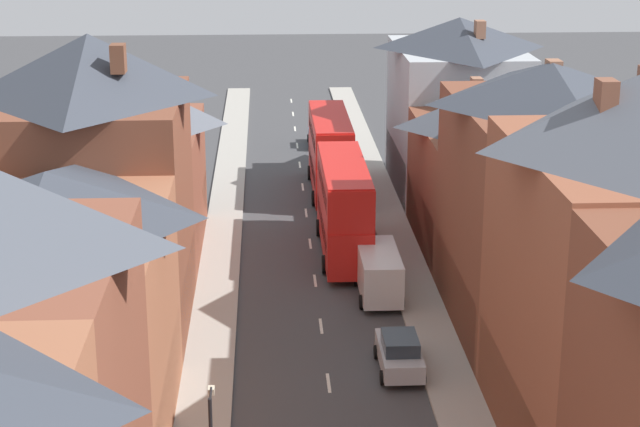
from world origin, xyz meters
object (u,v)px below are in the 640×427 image
at_px(car_parked_left_a, 320,136).
at_px(delivery_van, 379,272).
at_px(double_decker_bus_lead, 330,152).
at_px(car_parked_right_a, 400,353).
at_px(double_decker_bus_mid_street, 344,206).

xyz_separation_m(car_parked_left_a, delivery_van, (1.30, -32.27, 0.52)).
height_order(double_decker_bus_lead, car_parked_right_a, double_decker_bus_lead).
bearing_deg(delivery_van, double_decker_bus_lead, 93.95).
bearing_deg(delivery_van, car_parked_right_a, -90.00).
xyz_separation_m(car_parked_left_a, car_parked_right_a, (1.30, -40.89, 0.04)).
bearing_deg(car_parked_left_a, car_parked_right_a, -88.18).
bearing_deg(car_parked_left_a, double_decker_bus_lead, -90.04).
height_order(double_decker_bus_lead, double_decker_bus_mid_street, same).
relative_size(double_decker_bus_lead, car_parked_right_a, 2.63).
xyz_separation_m(double_decker_bus_lead, car_parked_left_a, (0.01, 13.31, -2.00)).
bearing_deg(double_decker_bus_mid_street, car_parked_left_a, 89.98).
bearing_deg(double_decker_bus_mid_street, car_parked_right_a, -85.05).
xyz_separation_m(double_decker_bus_lead, double_decker_bus_mid_street, (0.00, -12.46, 0.00)).
bearing_deg(delivery_van, double_decker_bus_mid_street, 101.39).
relative_size(double_decker_bus_mid_street, car_parked_right_a, 2.63).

